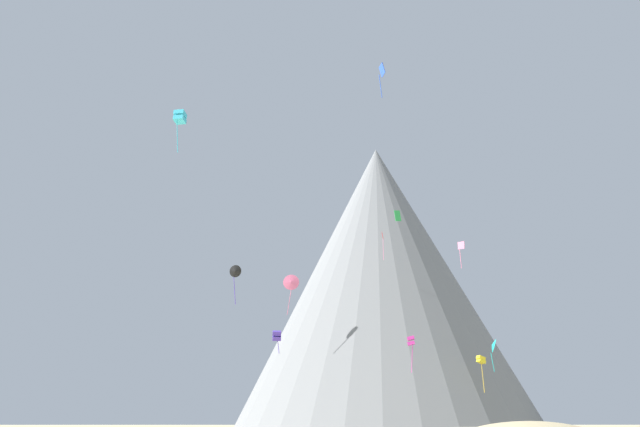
% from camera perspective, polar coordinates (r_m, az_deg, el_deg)
% --- Properties ---
extents(rock_massif, '(66.86, 66.86, 55.82)m').
position_cam_1_polar(rock_massif, '(111.24, 6.78, -7.55)').
color(rock_massif, slate).
rests_on(rock_massif, ground_plane).
extents(kite_green_high, '(0.98, 0.41, 1.58)m').
position_cam_1_polar(kite_green_high, '(76.41, 7.85, -0.23)').
color(kite_green_high, green).
extents(kite_magenta_low, '(1.19, 1.13, 4.75)m').
position_cam_1_polar(kite_magenta_low, '(77.68, 9.18, -12.63)').
color(kite_magenta_low, '#D1339E').
extents(kite_yellow_low, '(1.34, 1.28, 5.19)m').
position_cam_1_polar(kite_yellow_low, '(87.85, 15.96, -14.07)').
color(kite_yellow_low, yellow).
extents(kite_black_mid, '(1.68, 0.70, 5.29)m').
position_cam_1_polar(kite_black_mid, '(76.22, -8.57, -5.85)').
color(kite_black_mid, black).
extents(kite_pink_mid, '(0.68, 0.91, 3.57)m').
position_cam_1_polar(kite_pink_mid, '(75.65, 14.06, -3.43)').
color(kite_pink_mid, pink).
extents(kite_red_high, '(0.39, 0.89, 4.86)m').
position_cam_1_polar(kite_red_high, '(95.82, 6.36, -2.62)').
color(kite_red_high, red).
extents(kite_teal_low, '(1.22, 2.03, 4.46)m').
position_cam_1_polar(kite_teal_low, '(82.76, 17.06, -12.65)').
color(kite_teal_low, teal).
extents(kite_cyan_high, '(1.44, 1.48, 5.41)m').
position_cam_1_polar(kite_cyan_high, '(71.77, -13.97, 9.42)').
color(kite_cyan_high, '#33BCDB').
extents(kite_indigo_low, '(1.20, 1.29, 3.01)m').
position_cam_1_polar(kite_indigo_low, '(75.30, -4.39, -12.22)').
color(kite_indigo_low, '#5138B2').
extents(kite_rainbow_mid, '(2.54, 0.51, 6.43)m').
position_cam_1_polar(kite_rainbow_mid, '(89.47, -2.94, -6.97)').
color(kite_rainbow_mid, '#E5668C').
extents(kite_blue_high, '(0.70, 1.02, 4.21)m').
position_cam_1_polar(kite_blue_high, '(64.25, 6.27, 13.95)').
color(kite_blue_high, blue).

